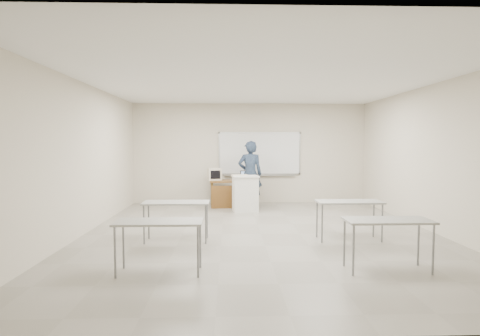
{
  "coord_description": "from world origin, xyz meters",
  "views": [
    {
      "loc": [
        -0.64,
        -7.33,
        1.79
      ],
      "look_at": [
        -0.35,
        2.2,
        1.17
      ],
      "focal_mm": 28.0,
      "sensor_mm": 36.0,
      "label": 1
    }
  ],
  "objects_px": {
    "whiteboard": "(260,154)",
    "keyboard": "(239,175)",
    "podium": "(245,193)",
    "mouse": "(253,180)",
    "instructor_desk": "(233,188)",
    "laptop": "(247,178)",
    "presenter": "(250,174)",
    "crt_monitor": "(214,174)"
  },
  "relations": [
    {
      "from": "podium",
      "to": "mouse",
      "type": "bearing_deg",
      "value": 60.26
    },
    {
      "from": "keyboard",
      "to": "laptop",
      "type": "bearing_deg",
      "value": 58.45
    },
    {
      "from": "keyboard",
      "to": "crt_monitor",
      "type": "bearing_deg",
      "value": 113.78
    },
    {
      "from": "mouse",
      "to": "laptop",
      "type": "bearing_deg",
      "value": 114.55
    },
    {
      "from": "whiteboard",
      "to": "podium",
      "type": "height_order",
      "value": "whiteboard"
    },
    {
      "from": "podium",
      "to": "crt_monitor",
      "type": "relative_size",
      "value": 2.26
    },
    {
      "from": "podium",
      "to": "keyboard",
      "type": "relative_size",
      "value": 2.23
    },
    {
      "from": "crt_monitor",
      "to": "presenter",
      "type": "relative_size",
      "value": 0.22
    },
    {
      "from": "podium",
      "to": "presenter",
      "type": "relative_size",
      "value": 0.51
    },
    {
      "from": "instructor_desk",
      "to": "crt_monitor",
      "type": "height_order",
      "value": "crt_monitor"
    },
    {
      "from": "laptop",
      "to": "keyboard",
      "type": "distance_m",
      "value": 0.92
    },
    {
      "from": "podium",
      "to": "mouse",
      "type": "relative_size",
      "value": 10.87
    },
    {
      "from": "crt_monitor",
      "to": "mouse",
      "type": "height_order",
      "value": "crt_monitor"
    },
    {
      "from": "crt_monitor",
      "to": "mouse",
      "type": "bearing_deg",
      "value": -28.68
    },
    {
      "from": "laptop",
      "to": "crt_monitor",
      "type": "bearing_deg",
      "value": 177.64
    },
    {
      "from": "podium",
      "to": "mouse",
      "type": "distance_m",
      "value": 0.71
    },
    {
      "from": "presenter",
      "to": "keyboard",
      "type": "bearing_deg",
      "value": 59.89
    },
    {
      "from": "whiteboard",
      "to": "crt_monitor",
      "type": "height_order",
      "value": "whiteboard"
    },
    {
      "from": "instructor_desk",
      "to": "podium",
      "type": "bearing_deg",
      "value": -69.66
    },
    {
      "from": "whiteboard",
      "to": "keyboard",
      "type": "bearing_deg",
      "value": -115.09
    },
    {
      "from": "whiteboard",
      "to": "keyboard",
      "type": "relative_size",
      "value": 5.82
    },
    {
      "from": "crt_monitor",
      "to": "podium",
      "type": "bearing_deg",
      "value": -59.31
    },
    {
      "from": "instructor_desk",
      "to": "keyboard",
      "type": "relative_size",
      "value": 3.13
    },
    {
      "from": "crt_monitor",
      "to": "presenter",
      "type": "height_order",
      "value": "presenter"
    },
    {
      "from": "podium",
      "to": "presenter",
      "type": "xyz_separation_m",
      "value": [
        0.17,
        0.7,
        0.46
      ]
    },
    {
      "from": "instructor_desk",
      "to": "presenter",
      "type": "height_order",
      "value": "presenter"
    },
    {
      "from": "mouse",
      "to": "podium",
      "type": "bearing_deg",
      "value": -110.05
    },
    {
      "from": "mouse",
      "to": "keyboard",
      "type": "distance_m",
      "value": 0.68
    },
    {
      "from": "podium",
      "to": "mouse",
      "type": "height_order",
      "value": "podium"
    },
    {
      "from": "mouse",
      "to": "presenter",
      "type": "height_order",
      "value": "presenter"
    },
    {
      "from": "mouse",
      "to": "keyboard",
      "type": "relative_size",
      "value": 0.2
    },
    {
      "from": "podium",
      "to": "presenter",
      "type": "distance_m",
      "value": 0.85
    },
    {
      "from": "whiteboard",
      "to": "mouse",
      "type": "bearing_deg",
      "value": -106.65
    },
    {
      "from": "keyboard",
      "to": "presenter",
      "type": "xyz_separation_m",
      "value": [
        0.32,
        0.62,
        -0.03
      ]
    },
    {
      "from": "whiteboard",
      "to": "crt_monitor",
      "type": "distance_m",
      "value": 1.57
    },
    {
      "from": "crt_monitor",
      "to": "presenter",
      "type": "distance_m",
      "value": 1.05
    },
    {
      "from": "laptop",
      "to": "presenter",
      "type": "relative_size",
      "value": 0.19
    },
    {
      "from": "crt_monitor",
      "to": "keyboard",
      "type": "bearing_deg",
      "value": -62.19
    },
    {
      "from": "instructor_desk",
      "to": "mouse",
      "type": "xyz_separation_m",
      "value": [
        0.55,
        -0.09,
        0.24
      ]
    },
    {
      "from": "keyboard",
      "to": "presenter",
      "type": "relative_size",
      "value": 0.23
    },
    {
      "from": "podium",
      "to": "crt_monitor",
      "type": "distance_m",
      "value": 1.34
    },
    {
      "from": "instructor_desk",
      "to": "mouse",
      "type": "distance_m",
      "value": 0.61
    }
  ]
}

